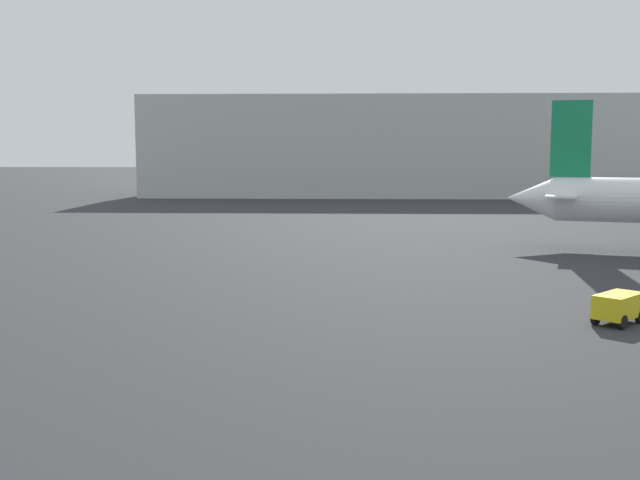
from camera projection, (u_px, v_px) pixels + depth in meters
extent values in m
cone|color=white|center=(531.00, 198.00, 58.40)|extent=(4.41, 4.19, 3.28)
cube|color=white|center=(563.00, 194.00, 57.62)|extent=(4.28, 7.87, 0.14)
cube|color=#147F4C|center=(571.00, 139.00, 56.99)|extent=(2.84, 1.10, 5.62)
cube|color=gold|center=(618.00, 305.00, 32.95)|extent=(2.59, 2.64, 1.00)
cylinder|color=black|center=(613.00, 312.00, 34.01)|extent=(0.56, 0.57, 0.60)
cylinder|color=black|center=(640.00, 316.00, 33.18)|extent=(0.56, 0.57, 0.60)
cylinder|color=black|center=(596.00, 318.00, 32.84)|extent=(0.56, 0.57, 0.60)
cylinder|color=black|center=(623.00, 322.00, 32.01)|extent=(0.56, 0.57, 0.60)
cube|color=#B7B7B2|center=(403.00, 147.00, 122.79)|extent=(80.72, 18.86, 15.44)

